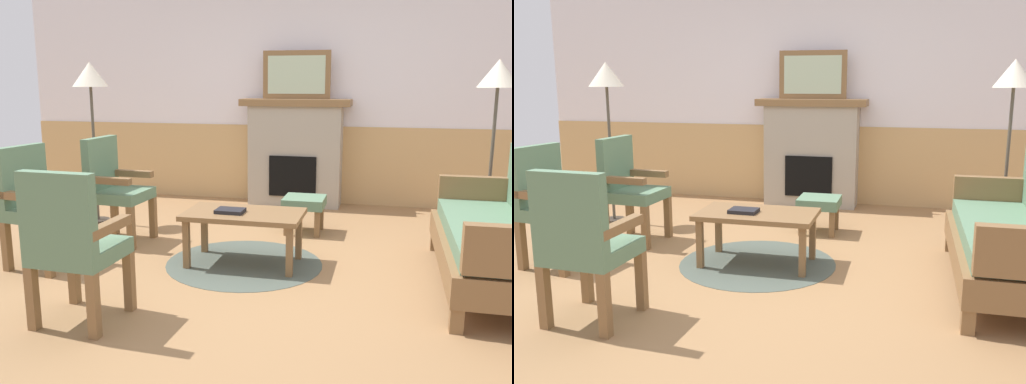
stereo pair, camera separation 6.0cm
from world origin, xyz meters
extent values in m
plane|color=#997047|center=(0.00, 0.00, 0.00)|extent=(14.00, 14.00, 0.00)
cube|color=white|center=(0.00, 2.60, 1.35)|extent=(7.20, 0.12, 2.70)
cube|color=tan|center=(0.00, 2.53, 0.47)|extent=(7.20, 0.02, 0.95)
cube|color=#A39989|center=(0.00, 2.35, 0.60)|extent=(1.10, 0.36, 1.20)
cube|color=black|center=(0.00, 2.16, 0.38)|extent=(0.56, 0.02, 0.48)
cube|color=brown|center=(0.00, 2.35, 1.24)|extent=(1.30, 0.44, 0.08)
cube|color=brown|center=(0.00, 2.35, 1.56)|extent=(0.80, 0.03, 0.56)
cube|color=#B2C6A8|center=(0.00, 2.33, 1.56)|extent=(0.68, 0.01, 0.44)
cube|color=brown|center=(1.54, 0.83, 0.08)|extent=(0.08, 0.08, 0.16)
cube|color=brown|center=(1.54, -0.85, 0.08)|extent=(0.08, 0.08, 0.16)
cube|color=brown|center=(2.14, 0.83, 0.08)|extent=(0.08, 0.08, 0.16)
cube|color=brown|center=(1.84, -0.01, 0.26)|extent=(0.70, 1.80, 0.20)
cube|color=#5B7F60|center=(1.84, -0.01, 0.42)|extent=(0.60, 1.70, 0.12)
cube|color=brown|center=(1.84, 0.84, 0.53)|extent=(0.60, 0.10, 0.30)
cube|color=brown|center=(-0.45, -0.16, 0.20)|extent=(0.05, 0.05, 0.40)
cube|color=brown|center=(0.39, -0.16, 0.20)|extent=(0.05, 0.05, 0.40)
cube|color=brown|center=(-0.45, 0.28, 0.20)|extent=(0.05, 0.05, 0.40)
cube|color=brown|center=(0.39, 0.28, 0.20)|extent=(0.05, 0.05, 0.40)
cube|color=brown|center=(-0.03, 0.06, 0.42)|extent=(0.96, 0.56, 0.04)
cylinder|color=#4C564C|center=(-0.03, 0.06, 0.00)|extent=(1.29, 1.29, 0.01)
cube|color=black|center=(-0.13, 0.01, 0.46)|extent=(0.23, 0.18, 0.03)
cube|color=brown|center=(0.15, 0.98, 0.13)|extent=(0.05, 0.05, 0.26)
cube|color=brown|center=(0.45, 0.98, 0.13)|extent=(0.05, 0.05, 0.26)
cube|color=brown|center=(0.15, 1.28, 0.13)|extent=(0.05, 0.05, 0.26)
cube|color=brown|center=(0.45, 1.28, 0.13)|extent=(0.05, 0.05, 0.26)
cube|color=#5B7F60|center=(0.30, 1.13, 0.31)|extent=(0.40, 0.40, 0.10)
cube|color=brown|center=(-1.34, -0.19, 0.20)|extent=(0.07, 0.07, 0.40)
cube|color=brown|center=(-1.40, -0.61, 0.20)|extent=(0.07, 0.07, 0.40)
cube|color=brown|center=(-1.76, -0.14, 0.20)|extent=(0.07, 0.07, 0.40)
cube|color=brown|center=(-1.82, -0.55, 0.20)|extent=(0.07, 0.07, 0.40)
cube|color=#5B7F60|center=(-1.58, -0.37, 0.45)|extent=(0.54, 0.54, 0.10)
cube|color=#5B7F60|center=(-1.78, -0.35, 0.74)|extent=(0.14, 0.49, 0.48)
cube|color=brown|center=(-1.55, -0.17, 0.62)|extent=(0.45, 0.13, 0.06)
cube|color=brown|center=(-1.61, -0.58, 0.62)|extent=(0.45, 0.13, 0.06)
cube|color=brown|center=(-1.08, 0.60, 0.20)|extent=(0.06, 0.06, 0.40)
cube|color=brown|center=(-1.10, 0.18, 0.20)|extent=(0.06, 0.06, 0.40)
cube|color=brown|center=(-1.50, 0.62, 0.20)|extent=(0.06, 0.06, 0.40)
cube|color=brown|center=(-1.52, 0.20, 0.20)|extent=(0.06, 0.06, 0.40)
cube|color=#5B7F60|center=(-1.30, 0.40, 0.45)|extent=(0.51, 0.51, 0.10)
cube|color=#5B7F60|center=(-1.50, 0.41, 0.74)|extent=(0.11, 0.48, 0.48)
cube|color=brown|center=(-1.29, 0.60, 0.62)|extent=(0.44, 0.09, 0.06)
cube|color=brown|center=(-1.31, 0.19, 0.62)|extent=(0.44, 0.09, 0.06)
cube|color=brown|center=(-0.94, -1.01, 0.20)|extent=(0.06, 0.06, 0.40)
cube|color=brown|center=(-0.52, -1.02, 0.20)|extent=(0.06, 0.06, 0.40)
cube|color=brown|center=(-0.96, -1.43, 0.20)|extent=(0.06, 0.06, 0.40)
cube|color=brown|center=(-0.54, -1.44, 0.20)|extent=(0.06, 0.06, 0.40)
cube|color=#5B7F60|center=(-0.74, -1.22, 0.45)|extent=(0.50, 0.50, 0.10)
cube|color=#5B7F60|center=(-0.74, -1.42, 0.74)|extent=(0.48, 0.10, 0.48)
cube|color=brown|center=(-0.94, -1.22, 0.62)|extent=(0.09, 0.44, 0.06)
cube|color=brown|center=(-0.53, -1.23, 0.62)|extent=(0.09, 0.44, 0.06)
cylinder|color=#332D28|center=(2.01, 1.21, 0.01)|extent=(0.24, 0.24, 0.03)
cylinder|color=#4C473D|center=(2.01, 1.21, 0.73)|extent=(0.03, 0.03, 1.40)
cone|color=silver|center=(2.01, 1.21, 1.55)|extent=(0.36, 0.36, 0.25)
cylinder|color=#332D28|center=(-1.91, 1.01, 0.01)|extent=(0.24, 0.24, 0.03)
cylinder|color=#4C473D|center=(-1.91, 1.01, 0.73)|extent=(0.03, 0.03, 1.40)
cone|color=silver|center=(-1.91, 1.01, 1.55)|extent=(0.36, 0.36, 0.25)
camera|label=1|loc=(1.09, -4.10, 1.48)|focal=38.17mm
camera|label=2|loc=(1.15, -4.09, 1.48)|focal=38.17mm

